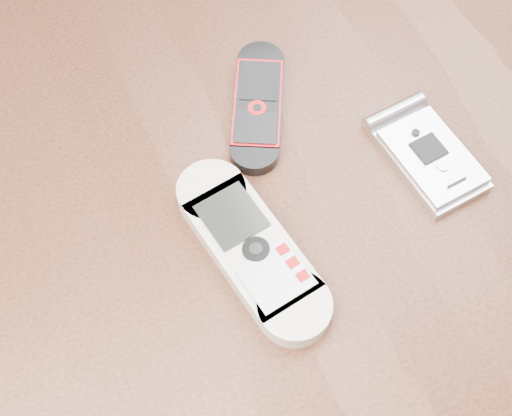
# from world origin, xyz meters

# --- Properties ---
(table) EXTENTS (1.20, 0.80, 0.75)m
(table) POSITION_xyz_m (0.00, 0.00, 0.64)
(table) COLOR black
(table) RESTS_ON ground
(nokia_white) EXTENTS (0.09, 0.18, 0.02)m
(nokia_white) POSITION_xyz_m (-0.01, -0.03, 0.76)
(nokia_white) COLOR beige
(nokia_white) RESTS_ON table
(nokia_black_red) EXTENTS (0.10, 0.14, 0.01)m
(nokia_black_red) POSITION_xyz_m (0.05, 0.09, 0.76)
(nokia_black_red) COLOR black
(nokia_black_red) RESTS_ON table
(motorola_razr) EXTENTS (0.07, 0.12, 0.02)m
(motorola_razr) POSITION_xyz_m (0.16, -0.01, 0.76)
(motorola_razr) COLOR #BCBCC0
(motorola_razr) RESTS_ON table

